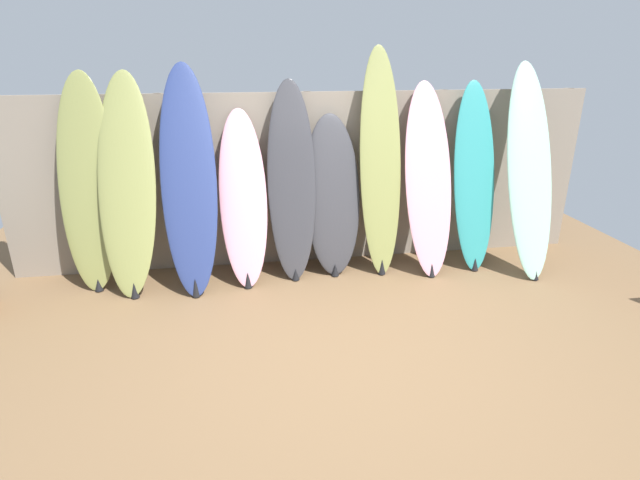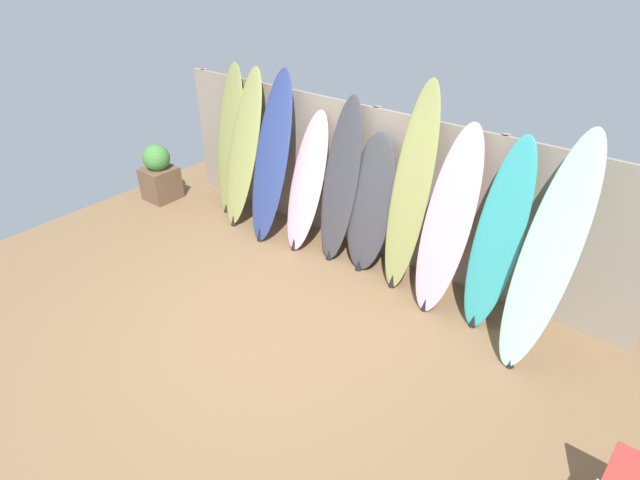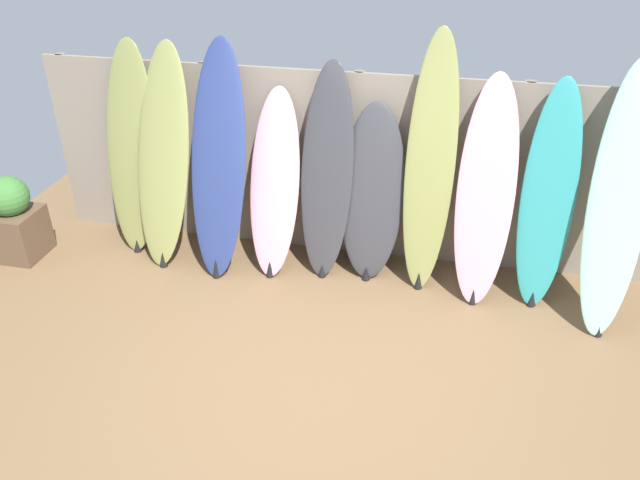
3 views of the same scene
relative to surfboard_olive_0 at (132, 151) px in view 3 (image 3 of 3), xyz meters
name	(u,v)px [view 3 (image 3 of 3)]	position (x,y,z in m)	size (l,w,h in m)	color
ground	(309,388)	(2.11, -1.71, -1.00)	(7.68, 7.68, 0.00)	brown
fence_back	(356,168)	(2.11, 0.29, -0.10)	(6.08, 0.11, 1.80)	gray
surfboard_olive_0	(132,151)	(0.00, 0.00, 0.00)	(0.60, 0.52, 2.03)	olive
surfboard_olive_1	(163,159)	(0.37, -0.11, 0.00)	(0.61, 0.74, 2.03)	olive
surfboard_navy_2	(218,164)	(0.94, -0.18, 0.03)	(0.51, 0.69, 2.10)	navy
surfboard_pink_3	(275,186)	(1.42, -0.08, -0.18)	(0.47, 0.65, 1.67)	pink
surfboard_charcoal_4	(327,175)	(1.90, -0.05, -0.05)	(0.49, 0.51, 1.94)	#38383D
surfboard_charcoal_5	(372,194)	(2.32, -0.03, -0.20)	(0.58, 0.46, 1.61)	#38383D
surfboard_olive_6	(430,168)	(2.80, -0.03, 0.10)	(0.43, 0.53, 2.24)	olive
surfboard_pink_7	(486,194)	(3.29, -0.11, -0.06)	(0.49, 0.67, 1.91)	pink
surfboard_teal_8	(548,198)	(3.80, -0.09, -0.06)	(0.45, 0.56, 1.91)	teal
surfboard_seafoam_9	(619,203)	(4.30, -0.26, 0.04)	(0.52, 0.91, 2.10)	#9ED6BC
planter_box	(15,220)	(-1.09, -0.48, -0.61)	(0.44, 0.46, 0.84)	brown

